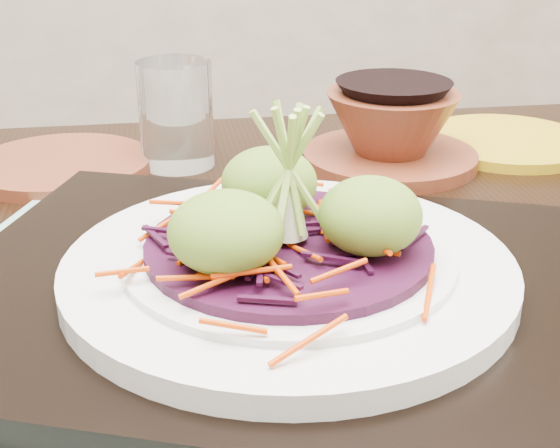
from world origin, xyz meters
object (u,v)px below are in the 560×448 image
object	(u,v)px
dining_table	(289,383)
yellow_plate	(506,142)
white_plate	(289,267)
water_glass	(176,114)
serving_tray	(288,294)
terracotta_side_plate	(62,165)
terracotta_bowl_set	(391,132)

from	to	relation	value
dining_table	yellow_plate	size ratio (longest dim) A/B	7.16
white_plate	water_glass	size ratio (longest dim) A/B	2.80
serving_tray	white_plate	world-z (taller)	white_plate
terracotta_side_plate	white_plate	bearing A→B (deg)	-66.91
terracotta_side_plate	serving_tray	bearing A→B (deg)	-66.91
terracotta_bowl_set	yellow_plate	world-z (taller)	terracotta_bowl_set
serving_tray	terracotta_side_plate	size ratio (longest dim) A/B	2.55
serving_tray	terracotta_bowl_set	world-z (taller)	terracotta_bowl_set
terracotta_side_plate	terracotta_bowl_set	bearing A→B (deg)	-11.65
water_glass	yellow_plate	world-z (taller)	water_glass
serving_tray	yellow_plate	size ratio (longest dim) A/B	2.47
dining_table	water_glass	xyz separation A→B (m)	(-0.04, 0.25, 0.15)
terracotta_bowl_set	yellow_plate	size ratio (longest dim) A/B	1.26
dining_table	terracotta_side_plate	world-z (taller)	terracotta_side_plate
white_plate	yellow_plate	distance (m)	0.42
water_glass	terracotta_bowl_set	distance (m)	0.21
water_glass	terracotta_bowl_set	size ratio (longest dim) A/B	0.46
terracotta_side_plate	terracotta_bowl_set	xyz separation A→B (m)	(0.31, -0.06, 0.03)
terracotta_side_plate	water_glass	xyz separation A→B (m)	(0.11, -0.01, 0.04)
dining_table	white_plate	world-z (taller)	white_plate
serving_tray	dining_table	bearing A→B (deg)	100.31
terracotta_bowl_set	yellow_plate	bearing A→B (deg)	7.43
serving_tray	yellow_plate	bearing A→B (deg)	67.83
dining_table	water_glass	world-z (taller)	water_glass
yellow_plate	dining_table	bearing A→B (deg)	-144.58
terracotta_side_plate	yellow_plate	xyz separation A→B (m)	(0.45, -0.05, -0.00)
white_plate	yellow_plate	bearing A→B (deg)	40.62
water_glass	terracotta_side_plate	bearing A→B (deg)	174.76
dining_table	serving_tray	bearing A→B (deg)	-100.49
terracotta_bowl_set	serving_tray	bearing A→B (deg)	-124.93
terracotta_side_plate	dining_table	bearing A→B (deg)	-59.32
water_glass	serving_tray	bearing A→B (deg)	-85.49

